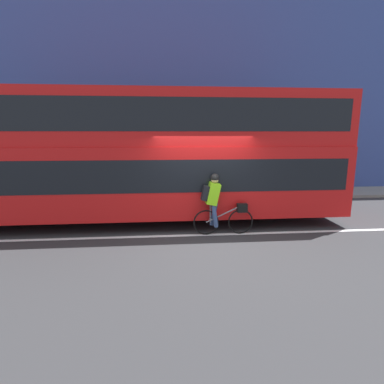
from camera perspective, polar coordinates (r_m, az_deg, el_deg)
ground_plane at (r=7.78m, az=2.34°, el=-8.15°), size 80.00×80.00×0.00m
road_center_line at (r=7.77m, az=2.35°, el=-8.14°), size 50.00×0.14×0.01m
sidewalk_curb at (r=12.37m, az=-0.50°, el=-0.56°), size 60.00×1.86×0.11m
building_facade at (r=13.40m, az=-0.93°, el=21.46°), size 60.00×0.30×9.93m
bus at (r=8.76m, az=-9.67°, el=7.66°), size 11.41×2.53×3.68m
cyclist_on_bike at (r=7.60m, az=4.82°, el=-1.93°), size 1.55×0.32×1.58m
trash_bin at (r=12.14m, az=-3.65°, el=1.83°), size 0.47×0.47×0.99m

